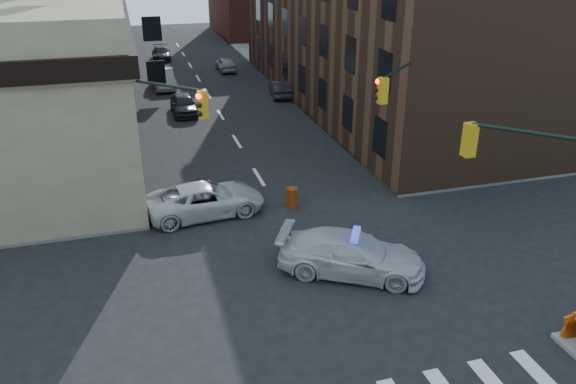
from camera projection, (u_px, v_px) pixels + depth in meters
ground at (319, 275)px, 21.41m from camera, size 140.00×140.00×0.00m
sidewalk_ne at (431, 66)px, 55.80m from camera, size 34.00×54.50×0.15m
commercial_row_ne at (389, 8)px, 41.45m from camera, size 14.00×34.00×14.00m
signal_pole_nw at (143, 137)px, 22.81m from camera, size 3.58×3.67×8.00m
signal_pole_ne at (404, 114)px, 25.76m from camera, size 3.67×3.58×8.00m
tree_ne_near at (303, 51)px, 44.59m from camera, size 3.00×3.00×4.85m
tree_ne_far at (277, 36)px, 51.58m from camera, size 3.00×3.00×4.85m
police_car at (352, 254)px, 21.26m from camera, size 5.96×4.66×1.61m
pickup at (206, 199)px, 25.83m from camera, size 5.63×3.03×1.50m
parked_car_wnear at (184, 104)px, 40.62m from camera, size 1.76×4.23×1.43m
parked_car_wfar at (164, 79)px, 47.50m from camera, size 1.74×4.79×1.57m
parked_car_wdeep at (161, 53)px, 58.74m from camera, size 1.91×4.50×1.29m
parked_car_enear at (280, 89)px, 45.10m from camera, size 1.84×4.05×1.29m
parked_car_efar at (226, 64)px, 53.68m from camera, size 1.60×3.94×1.34m
pedestrian_a at (39, 204)px, 24.60m from camera, size 0.74×0.54×1.85m
pedestrian_c at (30, 188)px, 26.39m from camera, size 1.02×0.93×1.67m
barrel_road at (292, 198)px, 26.63m from camera, size 0.68×0.68×0.97m
barrel_bank at (160, 215)px, 24.98m from camera, size 0.68×0.68×0.95m
barricade_nw_a at (132, 200)px, 26.07m from camera, size 1.36×0.91×0.93m
barricade_nw_b at (15, 230)px, 23.53m from camera, size 1.15×0.69×0.82m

